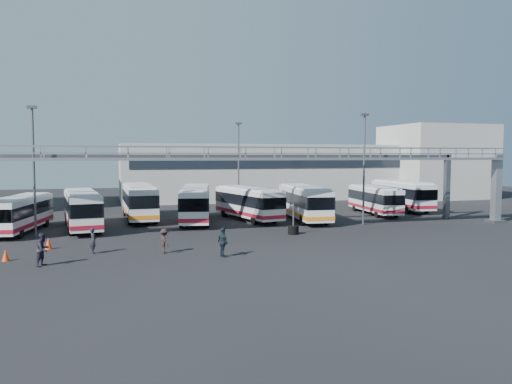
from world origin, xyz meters
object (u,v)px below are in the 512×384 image
object	(u,v)px
bus_6	(304,201)
pedestrian_d	(223,242)
pedestrian_c	(164,241)
bus_1	(21,212)
bus_4	(195,203)
bus_2	(82,208)
pedestrian_a	(93,241)
light_pole_left	(34,164)
pedestrian_b	(43,250)
bus_3	(139,200)
bus_5	(248,202)
light_pole_mid	(364,163)
cone_left	(6,255)
bus_9	(402,194)
tire_stack	(293,229)
cone_right	(48,243)
light_pole_back	(239,161)
bus_8	(374,199)

from	to	relation	value
bus_6	pedestrian_d	bearing A→B (deg)	-120.79
pedestrian_c	pedestrian_d	bearing A→B (deg)	-139.44
bus_1	bus_4	distance (m)	15.12
bus_2	pedestrian_a	bearing A→B (deg)	-90.60
light_pole_left	pedestrian_b	xyz separation A→B (m)	(1.86, -11.29, -4.78)
bus_3	bus_5	world-z (taller)	bus_3
pedestrian_a	bus_4	bearing A→B (deg)	-44.70
light_pole_mid	bus_3	distance (m)	22.20
cone_left	bus_9	bearing A→B (deg)	25.36
bus_3	pedestrian_a	world-z (taller)	bus_3
bus_3	pedestrian_d	bearing A→B (deg)	-80.50
bus_5	tire_stack	distance (m)	10.08
bus_1	cone_right	bearing A→B (deg)	-60.42
pedestrian_b	light_pole_back	bearing A→B (deg)	-4.90
light_pole_back	bus_3	xyz separation A→B (m)	(-11.59, -5.28, -3.79)
bus_3	pedestrian_b	world-z (taller)	bus_3
bus_8	tire_stack	bearing A→B (deg)	-134.54
tire_stack	pedestrian_a	bearing A→B (deg)	-165.72
pedestrian_a	bus_1	bearing A→B (deg)	17.21
pedestrian_a	light_pole_left	bearing A→B (deg)	17.69
light_pole_left	bus_2	distance (m)	6.14
pedestrian_c	bus_3	bearing A→B (deg)	-13.39
bus_9	tire_stack	world-z (taller)	bus_9
light_pole_left	light_pole_mid	size ratio (longest dim) A/B	1.00
pedestrian_d	light_pole_mid	bearing A→B (deg)	-71.85
light_pole_left	pedestrian_d	world-z (taller)	light_pole_left
light_pole_back	cone_left	bearing A→B (deg)	-131.45
bus_2	pedestrian_b	bearing A→B (deg)	-102.17
bus_2	cone_right	xyz separation A→B (m)	(-1.74, -9.19, -1.44)
bus_4	cone_right	bearing A→B (deg)	-126.37
light_pole_back	tire_stack	distance (m)	19.11
light_pole_back	cone_right	distance (m)	27.56
pedestrian_d	bus_4	bearing A→B (deg)	-20.10
pedestrian_b	bus_9	bearing A→B (deg)	-29.96
bus_9	cone_right	bearing A→B (deg)	-152.48
bus_2	pedestrian_d	xyz separation A→B (m)	(9.08, -15.18, -0.89)
cone_left	tire_stack	distance (m)	20.93
pedestrian_a	pedestrian_d	bearing A→B (deg)	-125.02
bus_1	bus_6	xyz separation A→B (m)	(25.47, 0.61, 0.21)
light_pole_back	bus_9	size ratio (longest dim) A/B	0.89
bus_1	pedestrian_d	xyz separation A→B (m)	(13.86, -14.71, -0.73)
bus_4	bus_6	xyz separation A→B (m)	(10.50, -1.58, -0.02)
light_pole_left	cone_right	world-z (taller)	light_pole_left
bus_5	cone_right	distance (m)	20.70
bus_2	bus_8	world-z (taller)	bus_2
bus_4	pedestrian_d	size ratio (longest dim) A/B	6.18
bus_2	bus_6	bearing A→B (deg)	-6.28
cone_left	pedestrian_b	bearing A→B (deg)	-41.44
bus_1	cone_right	distance (m)	9.32
bus_5	bus_8	world-z (taller)	bus_5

